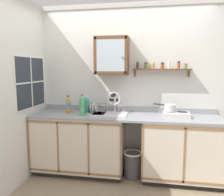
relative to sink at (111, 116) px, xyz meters
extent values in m
plane|color=gray|center=(0.21, -0.34, -0.90)|extent=(5.76, 5.76, 0.00)
cube|color=silver|center=(0.21, 0.29, 0.40)|extent=(3.36, 0.05, 2.60)
cube|color=white|center=(0.21, 0.26, 1.64)|extent=(3.36, 0.02, 0.05)
cube|color=silver|center=(-1.20, -0.64, 0.40)|extent=(0.05, 3.40, 2.60)
cube|color=black|center=(-0.48, -0.01, -0.86)|extent=(1.32, 0.55, 0.08)
cube|color=beige|center=(-0.48, -0.04, -0.42)|extent=(1.35, 0.61, 0.81)
cube|color=#997047|center=(-0.48, -0.35, -0.05)|extent=(1.35, 0.01, 0.03)
cube|color=#997047|center=(-0.48, -0.35, -0.77)|extent=(1.35, 0.01, 0.03)
cube|color=#997047|center=(-1.15, -0.35, -0.42)|extent=(0.02, 0.01, 0.75)
cube|color=#997047|center=(-0.70, -0.35, -0.42)|extent=(0.02, 0.01, 0.75)
cube|color=#997047|center=(-0.25, -0.35, -0.42)|extent=(0.02, 0.01, 0.75)
cube|color=#997047|center=(0.20, -0.35, -0.42)|extent=(0.02, 0.01, 0.75)
cube|color=black|center=(1.03, -0.01, -0.86)|extent=(1.06, 0.55, 0.08)
cube|color=beige|center=(1.03, -0.04, -0.42)|extent=(1.08, 0.61, 0.81)
cube|color=#997047|center=(1.03, -0.35, -0.05)|extent=(1.08, 0.01, 0.03)
cube|color=#997047|center=(1.03, -0.35, -0.77)|extent=(1.08, 0.01, 0.03)
cube|color=#997047|center=(0.49, -0.35, -0.42)|extent=(0.02, 0.01, 0.75)
cube|color=#997047|center=(1.03, -0.35, -0.42)|extent=(0.02, 0.01, 0.75)
cube|color=gray|center=(0.21, -0.04, 0.01)|extent=(2.72, 0.64, 0.03)
cube|color=gray|center=(0.21, 0.26, 0.06)|extent=(2.72, 0.02, 0.08)
cube|color=silver|center=(-0.01, -0.02, 0.03)|extent=(0.51, 0.41, 0.01)
cube|color=slate|center=(-0.01, -0.02, -0.12)|extent=(0.43, 0.33, 0.01)
cube|color=slate|center=(-0.01, 0.15, -0.05)|extent=(0.43, 0.01, 0.15)
cube|color=slate|center=(-0.01, -0.19, -0.05)|extent=(0.43, 0.01, 0.15)
cylinder|color=#4C4C51|center=(-0.01, -0.02, -0.12)|extent=(0.04, 0.04, 0.01)
cylinder|color=silver|center=(0.03, 0.20, 0.03)|extent=(0.05, 0.05, 0.02)
cylinder|color=silver|center=(0.03, 0.20, 0.14)|extent=(0.02, 0.02, 0.20)
torus|color=silver|center=(0.03, 0.11, 0.24)|extent=(0.20, 0.02, 0.20)
cylinder|color=silver|center=(0.09, 0.20, 0.07)|extent=(0.02, 0.02, 0.05)
cube|color=silver|center=(0.95, -0.02, 0.06)|extent=(0.36, 0.27, 0.07)
cylinder|color=#2D2D2D|center=(0.86, 0.00, 0.09)|extent=(0.14, 0.14, 0.01)
cylinder|color=#2D2D2D|center=(1.03, 0.00, 0.09)|extent=(0.14, 0.14, 0.01)
cylinder|color=black|center=(0.86, -0.14, 0.06)|extent=(0.03, 0.02, 0.03)
cylinder|color=black|center=(1.03, -0.14, 0.06)|extent=(0.03, 0.02, 0.03)
cylinder|color=silver|center=(0.86, 0.00, 0.14)|extent=(0.16, 0.16, 0.09)
torus|color=silver|center=(0.86, 0.00, 0.19)|extent=(0.17, 0.17, 0.01)
cylinder|color=black|center=(0.71, 0.09, 0.18)|extent=(0.17, 0.12, 0.02)
cylinder|color=gold|center=(-0.65, -0.03, 0.13)|extent=(0.07, 0.07, 0.23)
cone|color=gold|center=(-0.65, -0.03, 0.26)|extent=(0.07, 0.07, 0.03)
cylinder|color=#262626|center=(-0.65, -0.03, 0.29)|extent=(0.03, 0.03, 0.02)
cylinder|color=#3F8CCC|center=(-0.65, -0.03, 0.15)|extent=(0.07, 0.07, 0.06)
cylinder|color=#4CB266|center=(-0.40, -0.14, 0.15)|extent=(0.08, 0.08, 0.25)
cone|color=#4CB266|center=(-0.40, -0.14, 0.29)|extent=(0.07, 0.07, 0.03)
cylinder|color=red|center=(-0.40, -0.14, 0.32)|extent=(0.03, 0.03, 0.02)
cylinder|color=#4C9959|center=(-0.40, -0.14, 0.17)|extent=(0.08, 0.08, 0.07)
cylinder|color=teal|center=(-0.39, 0.04, 0.13)|extent=(0.08, 0.08, 0.21)
cone|color=teal|center=(-0.39, 0.04, 0.25)|extent=(0.08, 0.08, 0.04)
cylinder|color=white|center=(-0.39, 0.04, 0.28)|extent=(0.04, 0.04, 0.02)
cylinder|color=#4C9959|center=(-0.39, 0.04, 0.13)|extent=(0.09, 0.09, 0.06)
cube|color=#B2B2B7|center=(-0.23, 0.00, 0.03)|extent=(0.28, 0.27, 0.01)
cylinder|color=#4C4F54|center=(-0.36, -0.13, 0.10)|extent=(0.01, 0.01, 0.13)
cylinder|color=#4C4F54|center=(-0.10, -0.13, 0.10)|extent=(0.01, 0.01, 0.13)
cylinder|color=#4C4F54|center=(-0.36, 0.12, 0.10)|extent=(0.01, 0.01, 0.13)
cylinder|color=#4C4F54|center=(-0.10, 0.12, 0.10)|extent=(0.01, 0.01, 0.13)
cylinder|color=#4C4F54|center=(-0.23, -0.13, 0.17)|extent=(0.26, 0.01, 0.01)
cylinder|color=#4C4F54|center=(-0.23, 0.12, 0.17)|extent=(0.26, 0.01, 0.01)
cylinder|color=white|center=(-0.30, 0.00, 0.11)|extent=(0.01, 0.14, 0.14)
cylinder|color=white|center=(-0.26, 0.00, 0.11)|extent=(0.01, 0.17, 0.17)
cylinder|color=white|center=(-0.22, 0.00, 0.11)|extent=(0.01, 0.13, 0.13)
cylinder|color=#337259|center=(-0.30, 0.03, 0.07)|extent=(0.09, 0.09, 0.10)
torus|color=#337259|center=(-0.33, 0.07, 0.08)|extent=(0.06, 0.06, 0.07)
cube|color=brown|center=(-0.01, 0.14, 0.89)|extent=(0.51, 0.25, 0.56)
cube|color=silver|center=(-0.01, 0.01, 0.89)|extent=(0.42, 0.01, 0.46)
cube|color=brown|center=(-0.24, 0.01, 0.89)|extent=(0.04, 0.01, 0.53)
cube|color=brown|center=(0.22, 0.01, 0.89)|extent=(0.04, 0.01, 0.53)
cube|color=brown|center=(-0.01, 0.01, 1.15)|extent=(0.48, 0.01, 0.05)
cube|color=brown|center=(-0.01, 0.01, 0.64)|extent=(0.48, 0.01, 0.05)
sphere|color=olive|center=(0.17, 0.00, 0.86)|extent=(0.02, 0.02, 0.02)
cube|color=brown|center=(0.74, 0.20, 0.69)|extent=(0.86, 0.14, 0.02)
cube|color=brown|center=(0.34, 0.25, 0.63)|extent=(0.02, 0.03, 0.10)
cube|color=brown|center=(1.14, 0.25, 0.63)|extent=(0.02, 0.03, 0.10)
cylinder|color=#4C3326|center=(0.38, 0.21, 0.74)|extent=(0.04, 0.04, 0.09)
cylinder|color=#33723F|center=(0.38, 0.21, 0.80)|extent=(0.04, 0.04, 0.02)
cylinder|color=#598C3F|center=(0.50, 0.20, 0.74)|extent=(0.04, 0.04, 0.07)
cylinder|color=black|center=(0.50, 0.20, 0.78)|extent=(0.04, 0.04, 0.02)
cylinder|color=tan|center=(0.61, 0.18, 0.74)|extent=(0.05, 0.05, 0.07)
cylinder|color=yellow|center=(0.61, 0.18, 0.78)|extent=(0.05, 0.05, 0.02)
cylinder|color=brown|center=(0.75, 0.20, 0.74)|extent=(0.05, 0.05, 0.07)
cylinder|color=black|center=(0.75, 0.20, 0.78)|extent=(0.05, 0.05, 0.02)
cylinder|color=silver|center=(0.84, 0.20, 0.74)|extent=(0.04, 0.04, 0.09)
cylinder|color=white|center=(0.84, 0.20, 0.79)|extent=(0.04, 0.04, 0.02)
cylinder|color=brown|center=(0.98, 0.19, 0.74)|extent=(0.04, 0.04, 0.09)
cylinder|color=black|center=(0.98, 0.19, 0.80)|extent=(0.04, 0.04, 0.02)
cylinder|color=#598C3F|center=(1.08, 0.20, 0.73)|extent=(0.04, 0.04, 0.06)
cylinder|color=red|center=(1.08, 0.20, 0.76)|extent=(0.04, 0.04, 0.02)
cube|color=silver|center=(-0.01, 0.26, 0.26)|extent=(0.19, 0.01, 0.24)
cube|color=#262626|center=(-0.01, 0.26, 0.20)|extent=(0.16, 0.00, 0.04)
cylinder|color=#262626|center=(-0.01, 0.26, 0.29)|extent=(0.09, 0.00, 0.09)
cube|color=#262D38|center=(-1.16, -0.19, 0.50)|extent=(0.01, 0.75, 0.72)
cube|color=white|center=(-1.17, -0.19, 0.50)|extent=(0.02, 0.80, 0.77)
cube|color=white|center=(-1.15, -0.19, 0.50)|extent=(0.01, 0.02, 0.72)
cube|color=white|center=(-1.15, -0.19, 0.50)|extent=(0.01, 0.75, 0.02)
cylinder|color=#4C4C51|center=(0.34, -0.08, -0.72)|extent=(0.25, 0.25, 0.37)
torus|color=white|center=(0.34, -0.08, -0.53)|extent=(0.27, 0.27, 0.02)
camera|label=1|loc=(0.57, -3.18, 0.70)|focal=35.27mm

